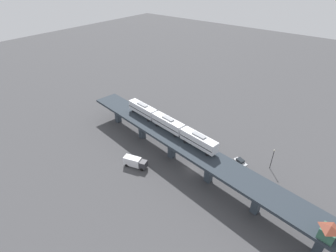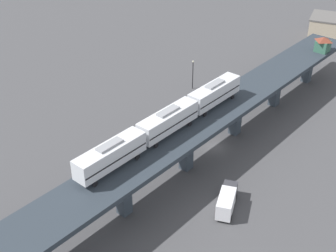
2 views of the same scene
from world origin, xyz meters
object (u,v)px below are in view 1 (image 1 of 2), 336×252
object	(u,v)px
street_car_green	(204,144)
street_car_blue	(165,127)
street_car_silver	(240,162)
delivery_truck	(135,162)
subway_train	(168,123)
signal_hut	(329,231)
street_lamp	(272,157)

from	to	relation	value
street_car_green	street_car_blue	distance (m)	17.43
street_car_silver	delivery_truck	bearing A→B (deg)	-49.86
street_car_silver	delivery_truck	world-z (taller)	delivery_truck
street_car_blue	delivery_truck	xyz separation A→B (m)	(21.88, 6.25, 0.82)
street_car_silver	street_car_blue	world-z (taller)	same
subway_train	street_car_green	distance (m)	15.78
street_car_silver	street_car_green	xyz separation A→B (m)	(-0.97, -13.47, 0.00)
street_car_blue	subway_train	bearing A→B (deg)	44.05
street_car_green	delivery_truck	size ratio (longest dim) A/B	0.63
subway_train	delivery_truck	bearing A→B (deg)	-12.56
subway_train	street_car_blue	world-z (taller)	subway_train
street_car_green	street_car_blue	world-z (taller)	same
subway_train	delivery_truck	distance (m)	15.59
street_car_green	signal_hut	bearing A→B (deg)	62.91
street_lamp	delivery_truck	bearing A→B (deg)	-52.56
street_lamp	street_car_green	bearing A→B (deg)	-81.69
subway_train	delivery_truck	xyz separation A→B (m)	(12.54, -2.79, -8.84)
delivery_truck	street_car_silver	bearing A→B (deg)	130.14
street_car_silver	street_car_green	world-z (taller)	same
signal_hut	delivery_truck	world-z (taller)	signal_hut
subway_train	street_car_silver	bearing A→B (deg)	110.67
street_car_blue	street_car_green	bearing A→B (deg)	89.61
signal_hut	street_car_green	bearing A→B (deg)	-117.09
subway_train	street_lamp	world-z (taller)	subway_train
subway_train	street_car_silver	distance (m)	25.29
signal_hut	street_car_silver	xyz separation A→B (m)	(-19.03, -25.64, -8.92)
delivery_truck	street_lamp	xyz separation A→B (m)	(-24.87, 32.49, 2.35)
subway_train	street_car_green	world-z (taller)	subway_train
street_car_silver	delivery_truck	size ratio (longest dim) A/B	0.63
signal_hut	street_car_blue	world-z (taller)	signal_hut
subway_train	delivery_truck	size ratio (longest dim) A/B	4.93
signal_hut	street_lamp	distance (m)	29.74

